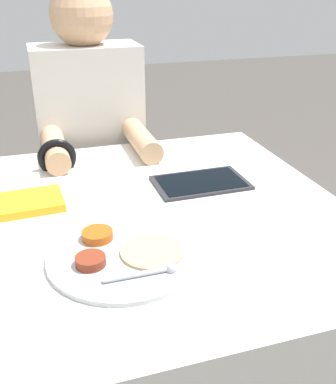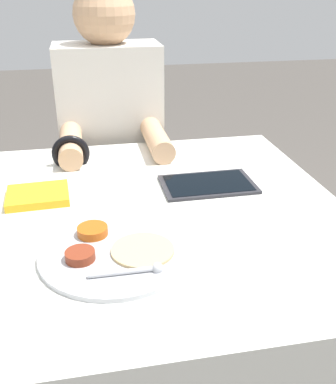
{
  "view_description": "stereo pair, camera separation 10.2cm",
  "coord_description": "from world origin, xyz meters",
  "px_view_note": "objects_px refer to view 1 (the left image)",
  "views": [
    {
      "loc": [
        -0.19,
        -0.91,
        1.24
      ],
      "look_at": [
        0.08,
        -0.04,
        0.8
      ],
      "focal_mm": 42.0,
      "sensor_mm": 36.0,
      "label": 1
    },
    {
      "loc": [
        -0.09,
        -0.94,
        1.24
      ],
      "look_at": [
        0.08,
        -0.04,
        0.8
      ],
      "focal_mm": 42.0,
      "sensor_mm": 36.0,
      "label": 2
    }
  ],
  "objects_px": {
    "person_diner": "(93,172)",
    "red_notebook": "(31,203)",
    "tablet_device": "(201,183)",
    "thali_tray": "(123,254)"
  },
  "relations": [
    {
      "from": "person_diner",
      "to": "red_notebook",
      "type": "bearing_deg",
      "value": -112.8
    },
    {
      "from": "tablet_device",
      "to": "person_diner",
      "type": "relative_size",
      "value": 0.2
    },
    {
      "from": "red_notebook",
      "to": "person_diner",
      "type": "xyz_separation_m",
      "value": [
        0.22,
        0.51,
        -0.16
      ]
    },
    {
      "from": "red_notebook",
      "to": "thali_tray",
      "type": "bearing_deg",
      "value": -59.5
    },
    {
      "from": "thali_tray",
      "to": "red_notebook",
      "type": "distance_m",
      "value": 0.33
    },
    {
      "from": "person_diner",
      "to": "thali_tray",
      "type": "bearing_deg",
      "value": -93.55
    },
    {
      "from": "thali_tray",
      "to": "tablet_device",
      "type": "bearing_deg",
      "value": 45.81
    },
    {
      "from": "tablet_device",
      "to": "red_notebook",
      "type": "bearing_deg",
      "value": 179.43
    },
    {
      "from": "tablet_device",
      "to": "person_diner",
      "type": "distance_m",
      "value": 0.58
    },
    {
      "from": "red_notebook",
      "to": "person_diner",
      "type": "height_order",
      "value": "person_diner"
    }
  ]
}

